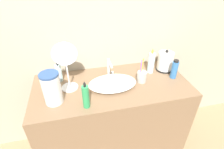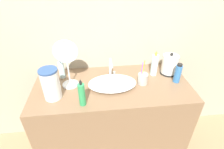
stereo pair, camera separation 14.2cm
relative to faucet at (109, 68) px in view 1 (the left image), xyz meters
name	(u,v)px [view 1 (the left image)]	position (x,y,z in m)	size (l,w,h in m)	color
wall_back	(103,19)	(0.00, 0.21, 0.36)	(6.00, 0.04, 2.60)	#ADA38E
vanity_counter	(112,119)	(0.00, -0.12, -0.52)	(1.32, 0.61, 0.84)	brown
sink_basin	(112,83)	(-0.01, -0.14, -0.07)	(0.40, 0.27, 0.05)	white
faucet	(109,68)	(0.00, 0.00, 0.00)	(0.06, 0.14, 0.17)	silver
electric_kettle	(165,62)	(0.54, 0.00, -0.01)	(0.15, 0.15, 0.21)	black
toothbrush_cup	(142,77)	(0.25, -0.13, -0.05)	(0.08, 0.08, 0.21)	#B7B2A8
lotion_bottle	(59,73)	(-0.43, 0.04, -0.02)	(0.05, 0.05, 0.19)	silver
shampoo_bottle	(151,63)	(0.39, 0.00, 0.00)	(0.06, 0.06, 0.24)	silver
mouthwash_bottle	(174,69)	(0.55, -0.14, -0.01)	(0.06, 0.06, 0.18)	#3370B7
hand_cream_bottle	(86,96)	(-0.24, -0.34, 0.00)	(0.05, 0.05, 0.22)	#2D9956
vanity_mirror	(66,64)	(-0.35, -0.08, 0.13)	(0.19, 0.13, 0.40)	silver
water_pitcher	(52,88)	(-0.47, -0.23, 0.02)	(0.13, 0.13, 0.25)	silver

